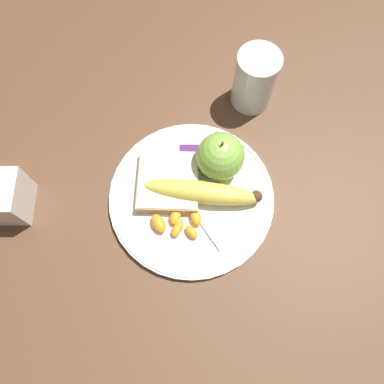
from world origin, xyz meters
name	(u,v)px	position (x,y,z in m)	size (l,w,h in m)	color
ground_plane	(192,199)	(0.00, 0.00, 0.00)	(3.00, 3.00, 0.00)	brown
plate	(192,197)	(0.00, 0.00, 0.01)	(0.27, 0.27, 0.01)	white
juice_glass	(255,81)	(-0.20, 0.11, 0.05)	(0.07, 0.07, 0.11)	silver
apple	(221,156)	(-0.05, 0.05, 0.05)	(0.08, 0.08, 0.09)	#84BC47
banana	(204,190)	(0.00, 0.02, 0.03)	(0.06, 0.20, 0.04)	#E0CC4C
bread_slice	(169,182)	(-0.02, -0.04, 0.02)	(0.11, 0.10, 0.02)	tan
fork	(189,200)	(0.01, -0.01, 0.01)	(0.15, 0.11, 0.00)	silver
jam_packet	(194,160)	(-0.06, 0.00, 0.02)	(0.05, 0.04, 0.02)	silver
orange_segment_0	(159,223)	(0.05, -0.05, 0.02)	(0.04, 0.03, 0.02)	orange
orange_segment_1	(191,232)	(0.06, 0.00, 0.02)	(0.03, 0.03, 0.01)	orange
orange_segment_2	(176,216)	(0.04, -0.03, 0.02)	(0.03, 0.02, 0.02)	orange
orange_segment_3	(179,223)	(0.05, -0.02, 0.02)	(0.03, 0.02, 0.01)	orange
orange_segment_4	(177,230)	(0.06, -0.02, 0.02)	(0.03, 0.02, 0.01)	orange
orange_segment_5	(196,217)	(0.04, 0.01, 0.02)	(0.03, 0.02, 0.02)	orange
condiment_caddy	(3,197)	(0.01, -0.30, 0.04)	(0.07, 0.07, 0.08)	silver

